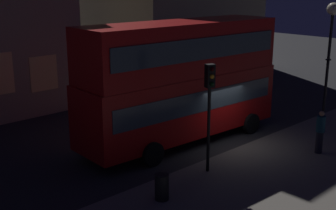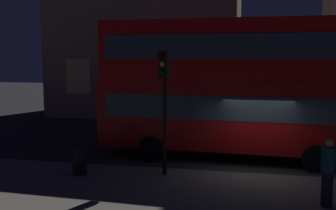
% 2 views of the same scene
% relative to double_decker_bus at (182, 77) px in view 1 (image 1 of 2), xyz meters
% --- Properties ---
extents(ground_plane, '(80.00, 80.00, 0.00)m').
position_rel_double_decker_bus_xyz_m(ground_plane, '(1.27, -1.97, -3.01)').
color(ground_plane, '#232326').
extents(sidewalk_slab, '(44.00, 7.63, 0.12)m').
position_rel_double_decker_bus_xyz_m(sidewalk_slab, '(1.27, -6.22, -2.95)').
color(sidewalk_slab, '#5B564F').
rests_on(sidewalk_slab, ground).
extents(double_decker_bus, '(10.06, 3.21, 5.43)m').
position_rel_double_decker_bus_xyz_m(double_decker_bus, '(0.00, 0.00, 0.00)').
color(double_decker_bus, '#9E0C0C').
rests_on(double_decker_bus, ground).
extents(traffic_light_near_kerb, '(0.38, 0.40, 4.12)m').
position_rel_double_decker_bus_xyz_m(traffic_light_near_kerb, '(-1.77, -3.22, 0.07)').
color(traffic_light_near_kerb, black).
rests_on(traffic_light_near_kerb, sidewalk_slab).
extents(traffic_light_far_side, '(0.33, 0.37, 3.89)m').
position_rel_double_decker_bus_xyz_m(traffic_light_far_side, '(8.60, 3.46, -0.21)').
color(traffic_light_far_side, black).
rests_on(traffic_light_far_side, ground).
extents(street_lamp, '(0.59, 0.59, 6.00)m').
position_rel_double_decker_bus_xyz_m(street_lamp, '(6.87, -3.24, 1.78)').
color(street_lamp, black).
rests_on(street_lamp, sidewalk_slab).
extents(pedestrian, '(0.37, 0.37, 1.83)m').
position_rel_double_decker_bus_xyz_m(pedestrian, '(3.04, -5.14, -1.95)').
color(pedestrian, black).
rests_on(pedestrian, sidewalk_slab).
extents(litter_bin, '(0.47, 0.47, 0.88)m').
position_rel_double_decker_bus_xyz_m(litter_bin, '(-4.57, -3.71, -2.45)').
color(litter_bin, black).
rests_on(litter_bin, sidewalk_slab).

